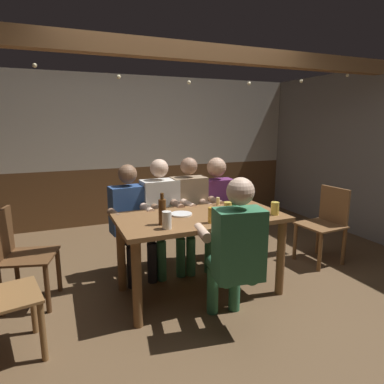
{
  "coord_description": "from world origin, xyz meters",
  "views": [
    {
      "loc": [
        -1.22,
        -2.58,
        1.62
      ],
      "look_at": [
        0.0,
        0.36,
        0.95
      ],
      "focal_mm": 31.29,
      "sensor_mm": 36.0,
      "label": 1
    }
  ],
  "objects_px": {
    "chair_empty_near_left": "(326,222)",
    "person_2": "(191,208)",
    "person_1": "(162,210)",
    "pint_glass_0": "(228,208)",
    "pint_glass_1": "(212,215)",
    "person_0": "(132,216)",
    "plate_0": "(181,214)",
    "person_3": "(219,205)",
    "pint_glass_3": "(167,220)",
    "dining_table": "(200,228)",
    "person_4": "(235,248)",
    "chair_empty_far_end": "(19,254)",
    "pint_glass_2": "(275,208)",
    "pint_glass_4": "(244,201)",
    "bottle_0": "(162,211)",
    "table_candle": "(218,201)",
    "bottle_1": "(236,206)"
  },
  "relations": [
    {
      "from": "plate_0",
      "to": "pint_glass_1",
      "type": "distance_m",
      "value": 0.37
    },
    {
      "from": "bottle_1",
      "to": "dining_table",
      "type": "bearing_deg",
      "value": 140.56
    },
    {
      "from": "table_candle",
      "to": "pint_glass_1",
      "type": "xyz_separation_m",
      "value": [
        -0.34,
        -0.55,
        0.03
      ]
    },
    {
      "from": "chair_empty_near_left",
      "to": "pint_glass_1",
      "type": "height_order",
      "value": "pint_glass_1"
    },
    {
      "from": "dining_table",
      "to": "person_0",
      "type": "bearing_deg",
      "value": 129.04
    },
    {
      "from": "pint_glass_3",
      "to": "chair_empty_near_left",
      "type": "bearing_deg",
      "value": 10.58
    },
    {
      "from": "chair_empty_far_end",
      "to": "pint_glass_2",
      "type": "xyz_separation_m",
      "value": [
        2.22,
        -0.67,
        0.36
      ]
    },
    {
      "from": "table_candle",
      "to": "pint_glass_2",
      "type": "bearing_deg",
      "value": -59.59
    },
    {
      "from": "person_1",
      "to": "person_3",
      "type": "distance_m",
      "value": 0.69
    },
    {
      "from": "person_2",
      "to": "person_3",
      "type": "relative_size",
      "value": 1.01
    },
    {
      "from": "person_0",
      "to": "table_candle",
      "type": "bearing_deg",
      "value": 151.08
    },
    {
      "from": "person_0",
      "to": "pint_glass_4",
      "type": "relative_size",
      "value": 10.94
    },
    {
      "from": "bottle_0",
      "to": "person_4",
      "type": "bearing_deg",
      "value": -49.94
    },
    {
      "from": "bottle_1",
      "to": "pint_glass_4",
      "type": "distance_m",
      "value": 0.48
    },
    {
      "from": "table_candle",
      "to": "plate_0",
      "type": "xyz_separation_m",
      "value": [
        -0.49,
        -0.21,
        -0.03
      ]
    },
    {
      "from": "pint_glass_4",
      "to": "bottle_1",
      "type": "bearing_deg",
      "value": -130.3
    },
    {
      "from": "table_candle",
      "to": "pint_glass_3",
      "type": "distance_m",
      "value": 0.93
    },
    {
      "from": "person_1",
      "to": "pint_glass_0",
      "type": "height_order",
      "value": "person_1"
    },
    {
      "from": "dining_table",
      "to": "person_4",
      "type": "xyz_separation_m",
      "value": [
        0.01,
        -0.64,
        0.03
      ]
    },
    {
      "from": "person_3",
      "to": "pint_glass_0",
      "type": "xyz_separation_m",
      "value": [
        -0.27,
        -0.69,
        0.16
      ]
    },
    {
      "from": "chair_empty_far_end",
      "to": "pint_glass_0",
      "type": "xyz_separation_m",
      "value": [
        1.82,
        -0.49,
        0.36
      ]
    },
    {
      "from": "dining_table",
      "to": "pint_glass_2",
      "type": "height_order",
      "value": "pint_glass_2"
    },
    {
      "from": "dining_table",
      "to": "chair_empty_near_left",
      "type": "xyz_separation_m",
      "value": [
        1.66,
        0.12,
        -0.17
      ]
    },
    {
      "from": "chair_empty_near_left",
      "to": "plate_0",
      "type": "bearing_deg",
      "value": 87.19
    },
    {
      "from": "chair_empty_far_end",
      "to": "pint_glass_2",
      "type": "bearing_deg",
      "value": 88.18
    },
    {
      "from": "dining_table",
      "to": "pint_glass_4",
      "type": "distance_m",
      "value": 0.61
    },
    {
      "from": "person_0",
      "to": "bottle_0",
      "type": "height_order",
      "value": "person_0"
    },
    {
      "from": "plate_0",
      "to": "person_3",
      "type": "bearing_deg",
      "value": 38.9
    },
    {
      "from": "bottle_0",
      "to": "pint_glass_2",
      "type": "relative_size",
      "value": 2.25
    },
    {
      "from": "dining_table",
      "to": "person_0",
      "type": "xyz_separation_m",
      "value": [
        -0.51,
        0.63,
        0.01
      ]
    },
    {
      "from": "person_4",
      "to": "chair_empty_near_left",
      "type": "xyz_separation_m",
      "value": [
        1.65,
        0.76,
        -0.2
      ]
    },
    {
      "from": "plate_0",
      "to": "pint_glass_3",
      "type": "bearing_deg",
      "value": -126.62
    },
    {
      "from": "chair_empty_near_left",
      "to": "pint_glass_1",
      "type": "bearing_deg",
      "value": 98.54
    },
    {
      "from": "dining_table",
      "to": "chair_empty_far_end",
      "type": "bearing_deg",
      "value": 164.95
    },
    {
      "from": "person_0",
      "to": "table_candle",
      "type": "height_order",
      "value": "person_0"
    },
    {
      "from": "person_0",
      "to": "person_4",
      "type": "xyz_separation_m",
      "value": [
        0.52,
        -1.27,
        0.02
      ]
    },
    {
      "from": "person_4",
      "to": "pint_glass_0",
      "type": "height_order",
      "value": "person_4"
    },
    {
      "from": "person_2",
      "to": "pint_glass_3",
      "type": "relative_size",
      "value": 8.56
    },
    {
      "from": "person_2",
      "to": "bottle_1",
      "type": "distance_m",
      "value": 0.87
    },
    {
      "from": "person_2",
      "to": "plate_0",
      "type": "xyz_separation_m",
      "value": [
        -0.33,
        -0.56,
        0.1
      ]
    },
    {
      "from": "person_0",
      "to": "pint_glass_4",
      "type": "xyz_separation_m",
      "value": [
        1.07,
        -0.48,
        0.17
      ]
    },
    {
      "from": "chair_empty_near_left",
      "to": "person_0",
      "type": "bearing_deg",
      "value": 72.66
    },
    {
      "from": "pint_glass_2",
      "to": "chair_empty_near_left",
      "type": "bearing_deg",
      "value": 20.31
    },
    {
      "from": "plate_0",
      "to": "pint_glass_0",
      "type": "relative_size",
      "value": 1.72
    },
    {
      "from": "person_2",
      "to": "person_4",
      "type": "distance_m",
      "value": 1.29
    },
    {
      "from": "person_1",
      "to": "pint_glass_2",
      "type": "bearing_deg",
      "value": 130.23
    },
    {
      "from": "pint_glass_3",
      "to": "pint_glass_1",
      "type": "bearing_deg",
      "value": 1.25
    },
    {
      "from": "chair_empty_near_left",
      "to": "person_2",
      "type": "bearing_deg",
      "value": 66.78
    },
    {
      "from": "pint_glass_0",
      "to": "pint_glass_1",
      "type": "distance_m",
      "value": 0.32
    },
    {
      "from": "pint_glass_1",
      "to": "person_0",
      "type": "bearing_deg",
      "value": 119.6
    }
  ]
}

